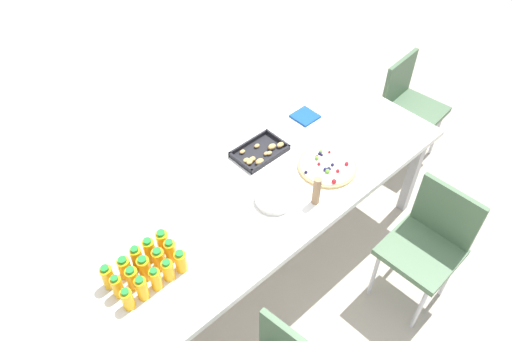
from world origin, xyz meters
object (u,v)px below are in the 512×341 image
at_px(juice_bottle_10, 108,277).
at_px(juice_bottle_9, 171,251).
at_px(chair_end, 408,102).
at_px(chair_near_right, 429,240).
at_px(juice_bottle_7, 144,268).
at_px(party_table, 255,198).
at_px(juice_bottle_11, 125,268).
at_px(juice_bottle_12, 137,258).
at_px(juice_bottle_5, 117,287).
at_px(plate_stack, 274,199).
at_px(juice_bottle_8, 159,259).
at_px(juice_bottle_6, 133,278).
at_px(fruit_pizza, 327,166).
at_px(juice_bottle_14, 163,241).
at_px(juice_bottle_1, 142,288).
at_px(juice_bottle_3, 168,270).
at_px(juice_bottle_13, 150,250).
at_px(juice_bottle_0, 128,299).
at_px(juice_bottle_2, 156,279).
at_px(napkin_stack, 305,116).
at_px(snack_tray, 260,152).
at_px(cardboard_tube, 317,191).
at_px(juice_bottle_4, 181,261).

bearing_deg(juice_bottle_10, juice_bottle_9, -13.57).
bearing_deg(juice_bottle_9, chair_end, 2.57).
xyz_separation_m(chair_near_right, juice_bottle_7, (-1.39, 0.74, 0.32)).
relative_size(party_table, juice_bottle_11, 18.69).
bearing_deg(chair_near_right, juice_bottle_12, 58.03).
relative_size(chair_near_right, juice_bottle_5, 5.90).
distance_m(juice_bottle_7, plate_stack, 0.79).
bearing_deg(juice_bottle_8, juice_bottle_6, -177.43).
xyz_separation_m(juice_bottle_10, fruit_pizza, (1.34, -0.17, -0.06)).
bearing_deg(juice_bottle_8, juice_bottle_14, 44.77).
bearing_deg(juice_bottle_1, juice_bottle_3, 1.67).
bearing_deg(juice_bottle_3, juice_bottle_13, 90.38).
relative_size(juice_bottle_0, juice_bottle_1, 0.89).
relative_size(chair_end, juice_bottle_9, 6.05).
bearing_deg(juice_bottle_14, fruit_pizza, -9.49).
bearing_deg(juice_bottle_3, juice_bottle_11, 133.57).
relative_size(juice_bottle_10, juice_bottle_12, 0.99).
xyz_separation_m(juice_bottle_2, fruit_pizza, (1.19, -0.02, -0.05)).
height_order(juice_bottle_1, juice_bottle_6, juice_bottle_1).
distance_m(chair_end, juice_bottle_0, 2.56).
distance_m(party_table, juice_bottle_13, 0.70).
height_order(juice_bottle_12, napkin_stack, juice_bottle_12).
distance_m(juice_bottle_14, fruit_pizza, 1.05).
relative_size(juice_bottle_1, juice_bottle_2, 1.05).
relative_size(snack_tray, cardboard_tube, 1.77).
relative_size(juice_bottle_3, juice_bottle_13, 0.88).
bearing_deg(juice_bottle_6, snack_tray, 13.86).
xyz_separation_m(party_table, juice_bottle_10, (-0.91, 0.02, 0.13)).
bearing_deg(juice_bottle_6, juice_bottle_9, 2.00).
relative_size(party_table, chair_near_right, 2.97).
height_order(juice_bottle_0, juice_bottle_2, juice_bottle_2).
bearing_deg(cardboard_tube, juice_bottle_14, 158.89).
height_order(chair_near_right, juice_bottle_3, juice_bottle_3).
xyz_separation_m(juice_bottle_8, juice_bottle_9, (0.07, 0.00, 0.00)).
relative_size(chair_near_right, snack_tray, 2.60).
distance_m(juice_bottle_13, juice_bottle_14, 0.08).
distance_m(juice_bottle_1, fruit_pizza, 1.26).
height_order(juice_bottle_5, fruit_pizza, juice_bottle_5).
bearing_deg(juice_bottle_12, juice_bottle_14, 1.23).
relative_size(juice_bottle_7, napkin_stack, 0.98).
distance_m(juice_bottle_5, juice_bottle_14, 0.31).
height_order(juice_bottle_13, snack_tray, juice_bottle_13).
height_order(chair_near_right, fruit_pizza, chair_near_right).
height_order(party_table, juice_bottle_2, juice_bottle_2).
xyz_separation_m(party_table, plate_stack, (0.02, -0.13, 0.08)).
distance_m(juice_bottle_2, fruit_pizza, 1.19).
bearing_deg(napkin_stack, juice_bottle_5, -169.03).
xyz_separation_m(juice_bottle_3, juice_bottle_4, (0.07, -0.00, 0.00)).
height_order(juice_bottle_3, juice_bottle_6, juice_bottle_6).
bearing_deg(juice_bottle_6, fruit_pizza, -4.18).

